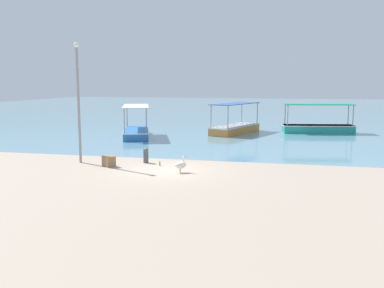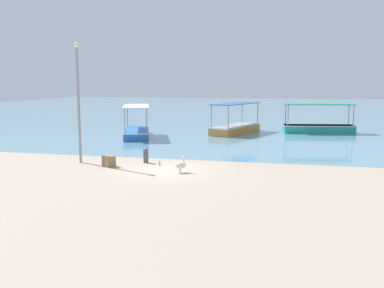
% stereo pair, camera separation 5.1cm
% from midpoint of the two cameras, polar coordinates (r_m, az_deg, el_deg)
% --- Properties ---
extents(ground, '(120.00, 120.00, 0.00)m').
position_cam_midpoint_polar(ground, '(20.96, -3.52, -3.51)').
color(ground, tan).
extents(harbor_water, '(110.00, 90.00, 0.00)m').
position_cam_midpoint_polar(harbor_water, '(68.05, 8.11, 4.60)').
color(harbor_water, '#6290A6').
rests_on(harbor_water, ground).
extents(fishing_boat_outer, '(3.62, 5.92, 2.45)m').
position_cam_midpoint_polar(fishing_boat_outer, '(33.69, -7.36, 1.75)').
color(fishing_boat_outer, '#2A65AE').
rests_on(fishing_boat_outer, harbor_water).
extents(fishing_boat_far_left, '(6.09, 2.62, 2.42)m').
position_cam_midpoint_polar(fishing_boat_far_left, '(37.73, 16.53, 2.20)').
color(fishing_boat_far_left, teal).
rests_on(fishing_boat_far_left, harbor_water).
extents(fishing_boat_center, '(3.74, 6.32, 2.50)m').
position_cam_midpoint_polar(fishing_boat_center, '(36.21, 5.86, 2.26)').
color(fishing_boat_center, orange).
rests_on(fishing_boat_center, harbor_water).
extents(pelican, '(0.68, 0.61, 0.80)m').
position_cam_midpoint_polar(pelican, '(20.32, -1.44, -2.80)').
color(pelican, '#E0997A').
rests_on(pelican, ground).
extents(lamp_post, '(0.28, 0.28, 6.31)m').
position_cam_midpoint_polar(lamp_post, '(23.31, -14.86, 6.14)').
color(lamp_post, gray).
rests_on(lamp_post, ground).
extents(mooring_bollard, '(0.28, 0.28, 0.81)m').
position_cam_midpoint_polar(mooring_bollard, '(22.89, -6.11, -1.43)').
color(mooring_bollard, '#47474C').
rests_on(mooring_bollard, ground).
extents(cargo_crate, '(0.83, 0.80, 0.55)m').
position_cam_midpoint_polar(cargo_crate, '(22.25, -10.98, -2.24)').
color(cargo_crate, olive).
rests_on(cargo_crate, ground).
extents(glass_bottle, '(0.07, 0.07, 0.27)m').
position_cam_midpoint_polar(glass_bottle, '(22.07, -4.26, -2.64)').
color(glass_bottle, '#3F7F4C').
rests_on(glass_bottle, ground).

